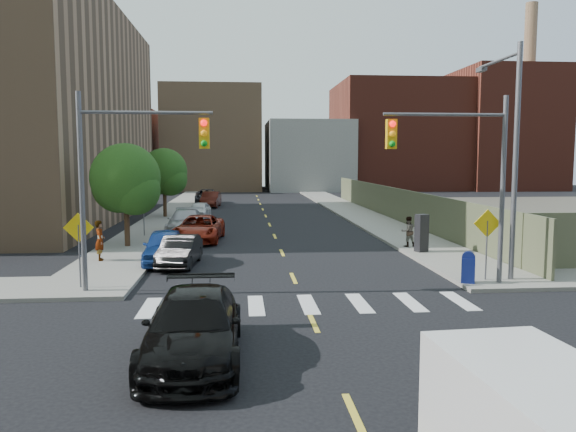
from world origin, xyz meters
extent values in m
plane|color=black|center=(0.00, 0.00, 0.00)|extent=(160.00, 160.00, 0.00)
cube|color=gray|center=(-7.75, 41.50, 0.07)|extent=(3.50, 73.00, 0.15)
cube|color=gray|center=(7.75, 41.50, 0.07)|extent=(3.50, 73.00, 0.15)
cube|color=#636446|center=(9.60, 28.00, 1.25)|extent=(0.12, 44.00, 2.50)
cube|color=#592319|center=(-22.00, 70.00, 6.00)|extent=(14.00, 18.00, 12.00)
cube|color=#8C6B4C|center=(-6.00, 72.00, 7.50)|extent=(14.00, 16.00, 15.00)
cube|color=gray|center=(8.00, 70.00, 5.00)|extent=(12.00, 16.00, 10.00)
cube|color=#592319|center=(22.00, 72.00, 8.00)|extent=(18.00, 18.00, 16.00)
cube|color=#592319|center=(38.00, 70.00, 9.00)|extent=(14.00, 16.00, 18.00)
cylinder|color=#8C6B4C|center=(42.00, 70.00, 14.00)|extent=(1.80, 1.80, 28.00)
cylinder|color=#59595E|center=(-7.50, 6.00, 3.50)|extent=(0.18, 0.18, 7.00)
cylinder|color=#59595E|center=(-5.25, 6.00, 6.30)|extent=(4.50, 0.12, 0.12)
cube|color=#E5A50C|center=(-3.30, 6.00, 5.60)|extent=(0.35, 0.30, 1.05)
cylinder|color=#59595E|center=(7.50, 6.00, 3.50)|extent=(0.18, 0.18, 7.00)
cylinder|color=#59595E|center=(5.25, 6.00, 6.30)|extent=(4.50, 0.12, 0.12)
cube|color=#E5A50C|center=(3.30, 6.00, 5.60)|extent=(0.35, 0.30, 1.05)
cylinder|color=#59595E|center=(8.20, 6.50, 4.50)|extent=(0.20, 0.20, 9.00)
cylinder|color=#59595E|center=(8.20, 8.20, 8.60)|extent=(0.12, 3.50, 0.12)
cube|color=#59595E|center=(8.20, 9.80, 8.50)|extent=(0.25, 0.60, 0.18)
cylinder|color=#59595E|center=(-7.80, 6.50, 1.20)|extent=(0.06, 0.06, 2.40)
cube|color=yellow|center=(-7.80, 6.50, 2.30)|extent=(1.06, 0.04, 1.06)
cylinder|color=#59595E|center=(7.20, 6.50, 1.20)|extent=(0.06, 0.06, 2.40)
cube|color=yellow|center=(7.20, 6.50, 2.30)|extent=(1.06, 0.04, 1.06)
cylinder|color=#59595E|center=(-7.80, 20.00, 1.20)|extent=(0.06, 0.06, 2.40)
cube|color=yellow|center=(-7.80, 20.00, 2.30)|extent=(1.06, 0.04, 1.06)
cylinder|color=#332114|center=(-8.00, 16.00, 1.32)|extent=(0.28, 0.28, 2.64)
sphere|color=#1D4012|center=(-8.00, 16.00, 3.72)|extent=(3.60, 3.60, 3.60)
sphere|color=#1D4012|center=(-7.50, 15.70, 3.12)|extent=(2.64, 2.64, 2.64)
sphere|color=#1D4012|center=(-8.40, 16.40, 3.30)|extent=(2.88, 2.88, 2.88)
cylinder|color=#332114|center=(-8.00, 31.00, 1.32)|extent=(0.28, 0.28, 2.64)
sphere|color=#1D4012|center=(-8.00, 31.00, 3.72)|extent=(3.60, 3.60, 3.60)
sphere|color=#1D4012|center=(-7.50, 30.70, 3.12)|extent=(2.64, 2.64, 2.64)
sphere|color=#1D4012|center=(-8.40, 31.40, 3.30)|extent=(2.88, 2.88, 2.88)
imported|color=navy|center=(-5.50, 11.70, 0.76)|extent=(2.07, 4.58, 1.53)
imported|color=black|center=(-4.75, 11.02, 0.67)|extent=(1.79, 4.16, 1.33)
imported|color=maroon|center=(-4.43, 18.30, 0.74)|extent=(2.90, 5.54, 1.49)
imported|color=#B1B3B9|center=(-5.50, 21.64, 0.75)|extent=(2.19, 5.23, 1.51)
imported|color=silver|center=(-5.32, 30.93, 0.64)|extent=(1.90, 3.92, 1.29)
imported|color=#3A120B|center=(-4.90, 40.81, 0.75)|extent=(1.92, 4.65, 1.50)
imported|color=black|center=(-5.50, 45.00, 0.75)|extent=(2.79, 5.53, 1.50)
imported|color=black|center=(-3.20, -0.76, 0.79)|extent=(2.25, 5.48, 1.59)
cube|color=black|center=(1.57, -6.18, 1.41)|extent=(1.75, 1.20, 0.82)
cube|color=#0E1853|center=(6.30, 6.00, 0.61)|extent=(0.59, 0.53, 0.93)
cylinder|color=#0E1853|center=(6.30, 6.00, 1.10)|extent=(0.52, 0.39, 0.48)
cube|color=black|center=(6.81, 12.93, 1.07)|extent=(0.67, 0.61, 1.85)
imported|color=gray|center=(-8.39, 11.85, 1.06)|extent=(0.59, 0.75, 1.81)
imported|color=gray|center=(6.62, 14.57, 0.94)|extent=(0.85, 0.71, 1.57)
camera|label=1|loc=(-2.09, -13.76, 4.76)|focal=35.00mm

